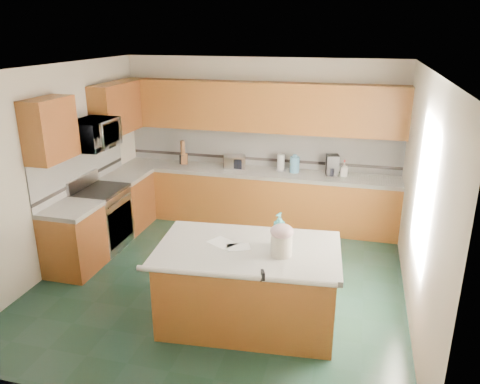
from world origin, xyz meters
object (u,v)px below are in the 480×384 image
(toaster_oven, at_px, (234,162))
(soap_bottle_island, at_px, (279,230))
(coffee_maker, at_px, (332,165))
(island_base, at_px, (248,287))
(treat_jar, at_px, (281,245))
(knife_block, at_px, (185,159))
(island_top, at_px, (248,250))

(toaster_oven, bearing_deg, soap_bottle_island, -81.82)
(coffee_maker, bearing_deg, island_base, -114.39)
(island_base, bearing_deg, treat_jar, -18.40)
(soap_bottle_island, relative_size, knife_block, 2.00)
(treat_jar, relative_size, knife_block, 1.22)
(island_base, height_order, coffee_maker, coffee_maker)
(island_base, distance_m, toaster_oven, 3.06)
(coffee_maker, bearing_deg, knife_block, 169.47)
(soap_bottle_island, relative_size, toaster_oven, 1.07)
(soap_bottle_island, height_order, toaster_oven, soap_bottle_island)
(island_base, height_order, soap_bottle_island, soap_bottle_island)
(island_base, height_order, toaster_oven, toaster_oven)
(treat_jar, relative_size, toaster_oven, 0.66)
(soap_bottle_island, xyz_separation_m, toaster_oven, (-1.23, 2.73, -0.09))
(soap_bottle_island, height_order, knife_block, soap_bottle_island)
(knife_block, height_order, coffee_maker, coffee_maker)
(island_base, xyz_separation_m, toaster_oven, (-0.93, 2.85, 0.59))
(soap_bottle_island, bearing_deg, coffee_maker, 101.78)
(treat_jar, bearing_deg, coffee_maker, 104.53)
(island_top, height_order, knife_block, knife_block)
(coffee_maker, bearing_deg, treat_jar, -107.07)
(treat_jar, height_order, coffee_maker, coffee_maker)
(knife_block, distance_m, coffee_maker, 2.49)
(toaster_oven, relative_size, coffee_maker, 1.09)
(island_top, bearing_deg, knife_block, 117.43)
(island_base, xyz_separation_m, knife_block, (-1.81, 2.85, 0.58))
(soap_bottle_island, xyz_separation_m, coffee_maker, (0.37, 2.76, -0.03))
(island_top, relative_size, treat_jar, 8.48)
(toaster_oven, height_order, coffee_maker, coffee_maker)
(knife_block, distance_m, toaster_oven, 0.88)
(soap_bottle_island, bearing_deg, toaster_oven, 133.73)
(island_top, height_order, toaster_oven, toaster_oven)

